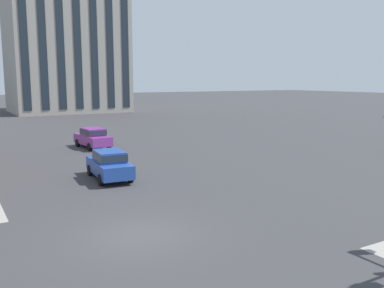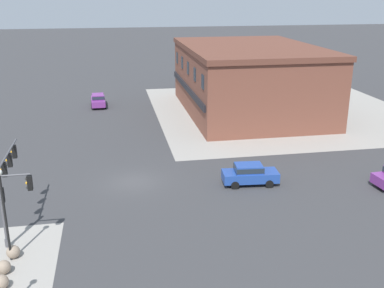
% 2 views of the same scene
% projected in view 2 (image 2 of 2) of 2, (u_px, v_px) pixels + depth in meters
% --- Properties ---
extents(ground_plane, '(320.00, 320.00, 0.00)m').
position_uv_depth(ground_plane, '(134.00, 182.00, 36.86)').
color(ground_plane, '#38383A').
extents(sidewalk_far_corner, '(32.00, 32.00, 0.02)m').
position_uv_depth(sidewalk_far_corner, '(280.00, 110.00, 58.88)').
color(sidewalk_far_corner, gray).
rests_on(sidewalk_far_corner, ground).
extents(traffic_signal_main, '(6.11, 2.09, 5.55)m').
position_uv_depth(traffic_signal_main, '(8.00, 183.00, 27.80)').
color(traffic_signal_main, '#4C4C51').
rests_on(traffic_signal_main, ground).
extents(bollard_sphere_curb_a, '(0.77, 0.77, 0.77)m').
position_uv_depth(bollard_sphere_curb_a, '(13.00, 252.00, 26.33)').
color(bollard_sphere_curb_a, gray).
rests_on(bollard_sphere_curb_a, ground).
extents(bollard_sphere_curb_b, '(0.77, 0.77, 0.77)m').
position_uv_depth(bollard_sphere_curb_b, '(4.00, 267.00, 24.88)').
color(bollard_sphere_curb_b, gray).
rests_on(bollard_sphere_curb_b, ground).
extents(bollard_sphere_curb_c, '(0.77, 0.77, 0.77)m').
position_uv_depth(bollard_sphere_curb_c, '(1.00, 282.00, 23.62)').
color(bollard_sphere_curb_c, gray).
rests_on(bollard_sphere_curb_c, ground).
extents(street_lamp_corner_near, '(0.36, 0.36, 5.61)m').
position_uv_depth(street_lamp_corner_near, '(4.00, 205.00, 25.14)').
color(street_lamp_corner_near, black).
rests_on(street_lamp_corner_near, ground).
extents(car_main_southbound_near, '(4.46, 2.01, 1.68)m').
position_uv_depth(car_main_southbound_near, '(98.00, 100.00, 60.35)').
color(car_main_southbound_near, '#7A3389').
rests_on(car_main_southbound_near, ground).
extents(car_main_southbound_far, '(2.17, 4.53, 1.68)m').
position_uv_depth(car_main_southbound_far, '(250.00, 173.00, 36.18)').
color(car_main_southbound_far, '#23479E').
rests_on(car_main_southbound_far, ground).
extents(storefront_block_near_corner, '(22.65, 15.74, 8.31)m').
position_uv_depth(storefront_block_near_corner, '(249.00, 79.00, 56.91)').
color(storefront_block_near_corner, brown).
rests_on(storefront_block_near_corner, ground).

